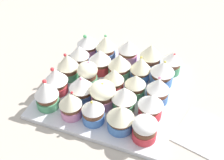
# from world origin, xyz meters

# --- Properties ---
(ground_plane) EXTENTS (1.80, 1.80, 0.03)m
(ground_plane) POSITION_xyz_m (0.00, 0.00, -0.01)
(ground_plane) COLOR #B2A899
(baking_tray) EXTENTS (0.35, 0.35, 0.01)m
(baking_tray) POSITION_xyz_m (0.00, 0.00, 0.01)
(baking_tray) COLOR silver
(baking_tray) RESTS_ON ground_plane
(cupcake_0) EXTENTS (0.06, 0.06, 0.07)m
(cupcake_0) POSITION_xyz_m (-0.13, -0.13, 0.05)
(cupcake_0) COLOR #4C9E6B
(cupcake_0) RESTS_ON baking_tray
(cupcake_1) EXTENTS (0.06, 0.06, 0.08)m
(cupcake_1) POSITION_xyz_m (-0.07, -0.13, 0.05)
(cupcake_1) COLOR #477AC6
(cupcake_1) RESTS_ON baking_tray
(cupcake_2) EXTENTS (0.06, 0.06, 0.07)m
(cupcake_2) POSITION_xyz_m (-0.00, -0.13, 0.05)
(cupcake_2) COLOR pink
(cupcake_2) RESTS_ON baking_tray
(cupcake_3) EXTENTS (0.06, 0.06, 0.08)m
(cupcake_3) POSITION_xyz_m (0.07, -0.12, 0.05)
(cupcake_3) COLOR #477AC6
(cupcake_3) RESTS_ON baking_tray
(cupcake_4) EXTENTS (0.07, 0.07, 0.07)m
(cupcake_4) POSITION_xyz_m (0.13, -0.12, 0.05)
(cupcake_4) COLOR pink
(cupcake_4) RESTS_ON baking_tray
(cupcake_5) EXTENTS (0.07, 0.07, 0.08)m
(cupcake_5) POSITION_xyz_m (-0.12, -0.07, 0.05)
(cupcake_5) COLOR #477AC6
(cupcake_5) RESTS_ON baking_tray
(cupcake_6) EXTENTS (0.06, 0.06, 0.08)m
(cupcake_6) POSITION_xyz_m (-0.06, -0.07, 0.05)
(cupcake_6) COLOR #477AC6
(cupcake_6) RESTS_ON baking_tray
(cupcake_7) EXTENTS (0.06, 0.06, 0.07)m
(cupcake_7) POSITION_xyz_m (-0.00, -0.06, 0.05)
(cupcake_7) COLOR #4C9E6B
(cupcake_7) RESTS_ON baking_tray
(cupcake_8) EXTENTS (0.06, 0.06, 0.07)m
(cupcake_8) POSITION_xyz_m (0.06, -0.06, 0.05)
(cupcake_8) COLOR #D1333D
(cupcake_8) RESTS_ON baking_tray
(cupcake_9) EXTENTS (0.06, 0.06, 0.07)m
(cupcake_9) POSITION_xyz_m (0.12, -0.06, 0.05)
(cupcake_9) COLOR #477AC6
(cupcake_9) RESTS_ON baking_tray
(cupcake_10) EXTENTS (0.06, 0.06, 0.08)m
(cupcake_10) POSITION_xyz_m (-0.13, -0.00, 0.05)
(cupcake_10) COLOR #477AC6
(cupcake_10) RESTS_ON baking_tray
(cupcake_11) EXTENTS (0.06, 0.06, 0.07)m
(cupcake_11) POSITION_xyz_m (-0.07, 0.00, 0.05)
(cupcake_11) COLOR #4C9E6B
(cupcake_11) RESTS_ON baking_tray
(cupcake_12) EXTENTS (0.05, 0.05, 0.07)m
(cupcake_12) POSITION_xyz_m (-0.01, 0.01, 0.05)
(cupcake_12) COLOR #D1333D
(cupcake_12) RESTS_ON baking_tray
(cupcake_13) EXTENTS (0.06, 0.06, 0.07)m
(cupcake_13) POSITION_xyz_m (0.07, 0.01, 0.05)
(cupcake_13) COLOR #4C9E6B
(cupcake_13) RESTS_ON baking_tray
(cupcake_14) EXTENTS (0.06, 0.06, 0.08)m
(cupcake_14) POSITION_xyz_m (0.13, 0.00, 0.05)
(cupcake_14) COLOR #4C9E6B
(cupcake_14) RESTS_ON baking_tray
(cupcake_15) EXTENTS (0.06, 0.06, 0.07)m
(cupcake_15) POSITION_xyz_m (-0.12, 0.06, 0.05)
(cupcake_15) COLOR #D1333D
(cupcake_15) RESTS_ON baking_tray
(cupcake_16) EXTENTS (0.06, 0.06, 0.07)m
(cupcake_16) POSITION_xyz_m (-0.06, 0.06, 0.05)
(cupcake_16) COLOR #4C9E6B
(cupcake_16) RESTS_ON baking_tray
(cupcake_17) EXTENTS (0.07, 0.07, 0.07)m
(cupcake_17) POSITION_xyz_m (-0.00, 0.07, 0.05)
(cupcake_17) COLOR pink
(cupcake_17) RESTS_ON baking_tray
(cupcake_18) EXTENTS (0.06, 0.06, 0.08)m
(cupcake_18) POSITION_xyz_m (0.06, 0.07, 0.05)
(cupcake_18) COLOR #477AC6
(cupcake_18) RESTS_ON baking_tray
(cupcake_19) EXTENTS (0.06, 0.06, 0.08)m
(cupcake_19) POSITION_xyz_m (0.13, 0.06, 0.05)
(cupcake_19) COLOR #D1333D
(cupcake_19) RESTS_ON baking_tray
(cupcake_20) EXTENTS (0.06, 0.06, 0.06)m
(cupcake_20) POSITION_xyz_m (-0.13, 0.13, 0.04)
(cupcake_20) COLOR #D1333D
(cupcake_20) RESTS_ON baking_tray
(cupcake_21) EXTENTS (0.07, 0.07, 0.07)m
(cupcake_21) POSITION_xyz_m (-0.07, 0.12, 0.05)
(cupcake_21) COLOR #477AC6
(cupcake_21) RESTS_ON baking_tray
(cupcake_22) EXTENTS (0.05, 0.05, 0.07)m
(cupcake_22) POSITION_xyz_m (-0.00, 0.12, 0.05)
(cupcake_22) COLOR #477AC6
(cupcake_22) RESTS_ON baking_tray
(cupcake_23) EXTENTS (0.06, 0.06, 0.08)m
(cupcake_23) POSITION_xyz_m (0.06, 0.13, 0.05)
(cupcake_23) COLOR pink
(cupcake_23) RESTS_ON baking_tray
(cupcake_24) EXTENTS (0.06, 0.06, 0.08)m
(cupcake_24) POSITION_xyz_m (0.13, 0.12, 0.05)
(cupcake_24) COLOR #4C9E6B
(cupcake_24) RESTS_ON baking_tray
(napkin) EXTENTS (0.15, 0.15, 0.01)m
(napkin) POSITION_xyz_m (-0.26, 0.06, 0.00)
(napkin) COLOR white
(napkin) RESTS_ON ground_plane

